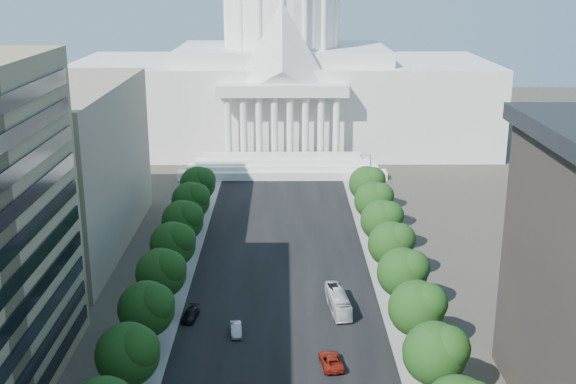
{
  "coord_description": "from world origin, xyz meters",
  "views": [
    {
      "loc": [
        0.32,
        -27.44,
        48.65
      ],
      "look_at": [
        1.04,
        86.51,
        14.42
      ],
      "focal_mm": 45.0,
      "sensor_mm": 36.0,
      "label": 1
    }
  ],
  "objects_px": {
    "car_red": "(331,361)",
    "car_dark_b": "(190,315)",
    "car_silver": "(236,329)",
    "city_bus": "(338,301)"
  },
  "relations": [
    {
      "from": "car_red",
      "to": "car_dark_b",
      "type": "bearing_deg",
      "value": -41.58
    },
    {
      "from": "car_red",
      "to": "city_bus",
      "type": "distance_m",
      "value": 16.6
    },
    {
      "from": "car_silver",
      "to": "car_dark_b",
      "type": "bearing_deg",
      "value": 139.65
    },
    {
      "from": "car_silver",
      "to": "car_red",
      "type": "xyz_separation_m",
      "value": [
        12.88,
        -8.84,
        0.07
      ]
    },
    {
      "from": "car_silver",
      "to": "car_red",
      "type": "relative_size",
      "value": 0.77
    },
    {
      "from": "car_red",
      "to": "car_dark_b",
      "type": "relative_size",
      "value": 1.18
    },
    {
      "from": "car_silver",
      "to": "car_dark_b",
      "type": "xyz_separation_m",
      "value": [
        -7.05,
        4.74,
        -0.02
      ]
    },
    {
      "from": "car_silver",
      "to": "city_bus",
      "type": "relative_size",
      "value": 0.42
    },
    {
      "from": "city_bus",
      "to": "car_dark_b",
      "type": "bearing_deg",
      "value": -178.8
    },
    {
      "from": "car_red",
      "to": "car_dark_b",
      "type": "distance_m",
      "value": 24.12
    }
  ]
}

